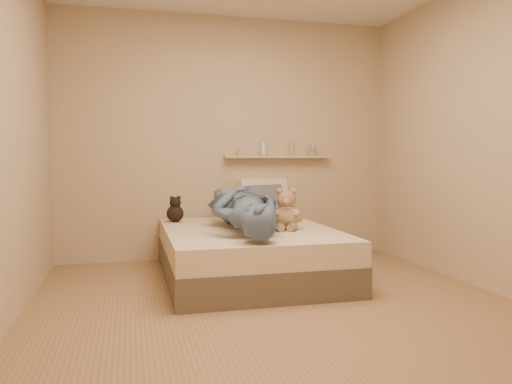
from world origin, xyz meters
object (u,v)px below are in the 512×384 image
object	(u,v)px
pillow_grey	(262,202)
wall_shelf	(278,157)
game_console	(249,220)
dark_plush	(175,211)
bed	(248,253)
pillow_cream	(263,198)
person	(243,208)
teddy_bear	(286,212)

from	to	relation	value
pillow_grey	wall_shelf	world-z (taller)	wall_shelf
game_console	dark_plush	xyz separation A→B (m)	(-0.48, 1.17, -0.03)
bed	game_console	xyz separation A→B (m)	(-0.13, -0.57, 0.37)
pillow_cream	person	size ratio (longest dim) A/B	0.33
dark_plush	wall_shelf	size ratio (longest dim) A/B	0.22
bed	wall_shelf	xyz separation A→B (m)	(0.55, 0.91, 0.88)
game_console	person	bearing A→B (deg)	83.02
person	wall_shelf	distance (m)	1.26
bed	pillow_cream	distance (m)	1.00
person	pillow_cream	bearing A→B (deg)	-110.59
game_console	person	world-z (taller)	person
bed	pillow_cream	bearing A→B (deg)	66.29
bed	person	bearing A→B (deg)	-126.04
bed	pillow_cream	world-z (taller)	pillow_cream
pillow_cream	pillow_grey	bearing A→B (deg)	-110.16
person	game_console	bearing A→B (deg)	87.56
bed	teddy_bear	world-z (taller)	teddy_bear
pillow_grey	pillow_cream	bearing A→B (deg)	69.84
pillow_cream	pillow_grey	world-z (taller)	pillow_cream
game_console	pillow_grey	distance (m)	1.33
game_console	dark_plush	distance (m)	1.27
teddy_bear	pillow_cream	world-z (taller)	pillow_cream
teddy_bear	pillow_cream	distance (m)	0.99
pillow_grey	game_console	bearing A→B (deg)	-109.32
bed	person	size ratio (longest dim) A/B	1.13
game_console	pillow_grey	bearing A→B (deg)	70.68
bed	teddy_bear	distance (m)	0.52
person	bed	bearing A→B (deg)	-121.50
pillow_grey	person	bearing A→B (deg)	-115.97
wall_shelf	teddy_bear	bearing A→B (deg)	-102.68
bed	pillow_cream	size ratio (longest dim) A/B	3.45
wall_shelf	pillow_cream	bearing A→B (deg)	-156.92
teddy_bear	wall_shelf	distance (m)	1.20
game_console	bed	bearing A→B (deg)	77.35
teddy_bear	pillow_grey	size ratio (longest dim) A/B	0.75
game_console	pillow_cream	xyz separation A→B (m)	(0.49, 1.40, 0.05)
teddy_bear	pillow_cream	size ratio (longest dim) A/B	0.68
pillow_cream	game_console	bearing A→B (deg)	-109.40
dark_plush	wall_shelf	xyz separation A→B (m)	(1.16, 0.30, 0.54)
teddy_bear	pillow_grey	bearing A→B (deg)	89.73
dark_plush	person	distance (m)	0.89
teddy_bear	pillow_cream	bearing A→B (deg)	86.80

